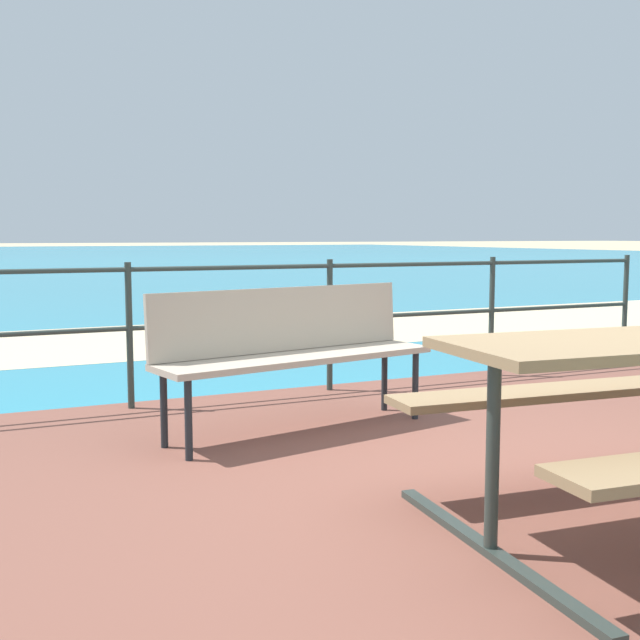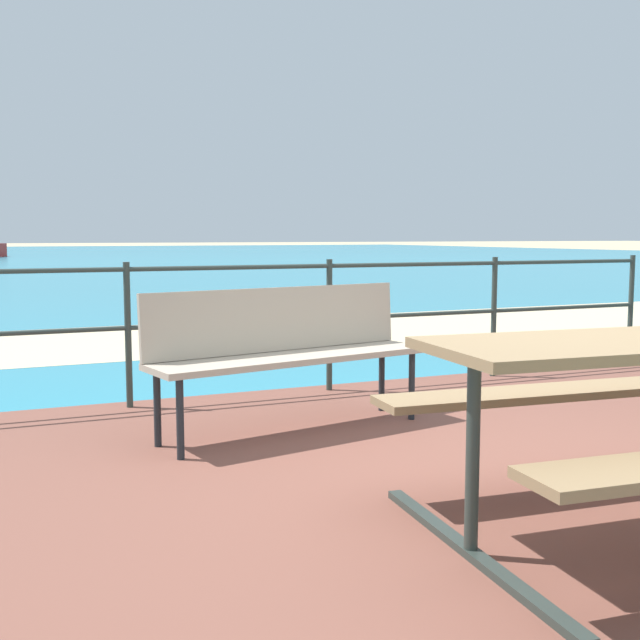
% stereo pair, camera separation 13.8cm
% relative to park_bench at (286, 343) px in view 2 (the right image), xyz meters
% --- Properties ---
extents(ground_plane, '(240.00, 240.00, 0.00)m').
position_rel_park_bench_xyz_m(ground_plane, '(0.72, -1.43, -0.58)').
color(ground_plane, tan).
extents(patio_paving, '(6.40, 5.20, 0.06)m').
position_rel_park_bench_xyz_m(patio_paving, '(0.72, -1.43, -0.55)').
color(patio_paving, brown).
rests_on(patio_paving, ground).
extents(sea_water, '(90.00, 90.00, 0.01)m').
position_rel_park_bench_xyz_m(sea_water, '(0.72, 38.57, -0.58)').
color(sea_water, teal).
rests_on(sea_water, ground).
extents(beach_strip, '(54.03, 3.65, 0.01)m').
position_rel_park_bench_xyz_m(beach_strip, '(0.72, 4.77, -0.58)').
color(beach_strip, beige).
rests_on(beach_strip, ground).
extents(park_bench, '(1.78, 0.72, 0.84)m').
position_rel_park_bench_xyz_m(park_bench, '(0.00, 0.00, 0.00)').
color(park_bench, tan).
rests_on(park_bench, patio_paving).
extents(railing_fence, '(5.94, 0.04, 0.98)m').
position_rel_park_bench_xyz_m(railing_fence, '(0.72, 0.98, 0.11)').
color(railing_fence, '#2D3833').
rests_on(railing_fence, patio_paving).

